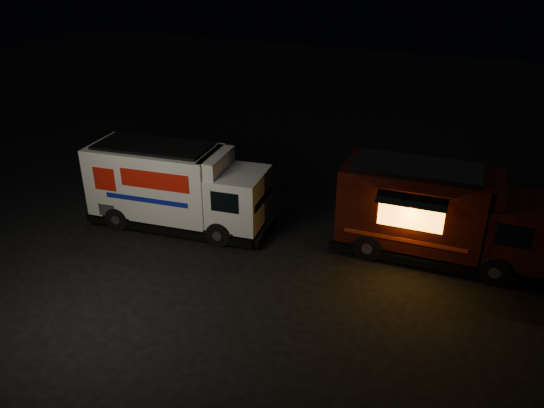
{
  "coord_description": "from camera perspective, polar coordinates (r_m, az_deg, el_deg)",
  "views": [
    {
      "loc": [
        7.01,
        -11.85,
        8.99
      ],
      "look_at": [
        0.63,
        2.0,
        1.58
      ],
      "focal_mm": 35.0,
      "sensor_mm": 36.0,
      "label": 1
    }
  ],
  "objects": [
    {
      "name": "red_truck",
      "position": [
        17.35,
        17.54,
        -0.97
      ],
      "size": [
        6.56,
        2.73,
        2.99
      ],
      "primitive_type": null,
      "rotation": [
        0.0,
        0.0,
        0.06
      ],
      "color": "#39110A",
      "rests_on": "ground"
    },
    {
      "name": "white_truck",
      "position": [
        18.72,
        -9.97,
        1.82
      ],
      "size": [
        6.74,
        3.05,
        2.95
      ],
      "primitive_type": null,
      "rotation": [
        0.0,
        0.0,
        0.13
      ],
      "color": "silver",
      "rests_on": "ground"
    },
    {
      "name": "ground",
      "position": [
        16.44,
        -4.95,
        -7.35
      ],
      "size": [
        80.0,
        80.0,
        0.0
      ],
      "primitive_type": "plane",
      "color": "black",
      "rests_on": "ground"
    }
  ]
}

